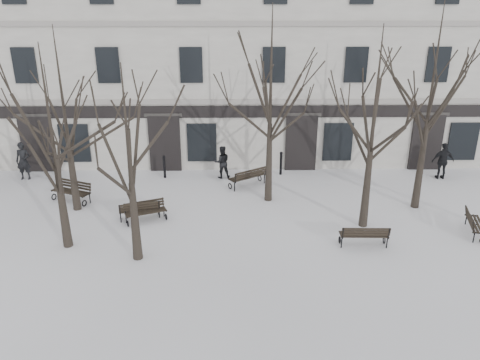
{
  "coord_description": "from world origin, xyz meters",
  "views": [
    {
      "loc": [
        -0.0,
        -15.15,
        8.35
      ],
      "look_at": [
        0.28,
        3.0,
        1.34
      ],
      "focal_mm": 35.0,
      "sensor_mm": 36.0,
      "label": 1
    }
  ],
  "objects_px": {
    "tree_0": "(51,126)",
    "bench_2": "(364,235)",
    "tree_2": "(375,107)",
    "bench_4": "(248,176)",
    "bench_0": "(145,211)",
    "bench_1": "(140,209)",
    "bench_3": "(72,191)",
    "bench_5": "(474,223)",
    "tree_1": "(128,143)"
  },
  "relations": [
    {
      "from": "bench_1",
      "to": "bench_3",
      "type": "relative_size",
      "value": 0.9
    },
    {
      "from": "bench_4",
      "to": "bench_5",
      "type": "distance_m",
      "value": 9.75
    },
    {
      "from": "bench_2",
      "to": "bench_3",
      "type": "distance_m",
      "value": 12.56
    },
    {
      "from": "bench_0",
      "to": "tree_1",
      "type": "bearing_deg",
      "value": -108.33
    },
    {
      "from": "tree_1",
      "to": "bench_5",
      "type": "bearing_deg",
      "value": 7.5
    },
    {
      "from": "tree_2",
      "to": "bench_1",
      "type": "bearing_deg",
      "value": 175.37
    },
    {
      "from": "bench_3",
      "to": "tree_1",
      "type": "bearing_deg",
      "value": -27.61
    },
    {
      "from": "tree_0",
      "to": "tree_1",
      "type": "height_order",
      "value": "tree_0"
    },
    {
      "from": "tree_1",
      "to": "bench_5",
      "type": "relative_size",
      "value": 3.86
    },
    {
      "from": "tree_2",
      "to": "bench_2",
      "type": "bearing_deg",
      "value": -104.23
    },
    {
      "from": "bench_2",
      "to": "tree_2",
      "type": "bearing_deg",
      "value": -102.66
    },
    {
      "from": "tree_1",
      "to": "bench_4",
      "type": "height_order",
      "value": "tree_1"
    },
    {
      "from": "bench_1",
      "to": "bench_5",
      "type": "distance_m",
      "value": 13.0
    },
    {
      "from": "tree_2",
      "to": "bench_0",
      "type": "relative_size",
      "value": 4.46
    },
    {
      "from": "tree_2",
      "to": "bench_2",
      "type": "xyz_separation_m",
      "value": [
        -0.42,
        -1.67,
        -4.29
      ]
    },
    {
      "from": "tree_0",
      "to": "bench_0",
      "type": "distance_m",
      "value": 5.13
    },
    {
      "from": "bench_4",
      "to": "bench_5",
      "type": "bearing_deg",
      "value": 114.84
    },
    {
      "from": "tree_1",
      "to": "tree_0",
      "type": "bearing_deg",
      "value": 161.37
    },
    {
      "from": "bench_0",
      "to": "bench_1",
      "type": "height_order",
      "value": "bench_0"
    },
    {
      "from": "bench_1",
      "to": "bench_5",
      "type": "bearing_deg",
      "value": 158.43
    },
    {
      "from": "bench_0",
      "to": "tree_2",
      "type": "bearing_deg",
      "value": -26.33
    },
    {
      "from": "bench_0",
      "to": "bench_1",
      "type": "relative_size",
      "value": 1.0
    },
    {
      "from": "bench_3",
      "to": "tree_2",
      "type": "bearing_deg",
      "value": 12.96
    },
    {
      "from": "bench_0",
      "to": "bench_2",
      "type": "height_order",
      "value": "bench_2"
    },
    {
      "from": "bench_0",
      "to": "bench_3",
      "type": "bearing_deg",
      "value": 127.38
    },
    {
      "from": "bench_3",
      "to": "bench_5",
      "type": "relative_size",
      "value": 1.11
    },
    {
      "from": "tree_0",
      "to": "bench_2",
      "type": "bearing_deg",
      "value": -1.11
    },
    {
      "from": "tree_2",
      "to": "bench_1",
      "type": "relative_size",
      "value": 4.47
    },
    {
      "from": "bench_1",
      "to": "bench_3",
      "type": "distance_m",
      "value": 3.82
    },
    {
      "from": "bench_0",
      "to": "bench_1",
      "type": "bearing_deg",
      "value": 124.38
    },
    {
      "from": "bench_2",
      "to": "bench_3",
      "type": "height_order",
      "value": "bench_3"
    },
    {
      "from": "bench_0",
      "to": "bench_5",
      "type": "bearing_deg",
      "value": -28.51
    },
    {
      "from": "tree_2",
      "to": "bench_4",
      "type": "distance_m",
      "value": 7.43
    },
    {
      "from": "tree_2",
      "to": "bench_4",
      "type": "relative_size",
      "value": 4.03
    },
    {
      "from": "tree_0",
      "to": "bench_4",
      "type": "distance_m",
      "value": 9.64
    },
    {
      "from": "bench_2",
      "to": "bench_1",
      "type": "bearing_deg",
      "value": -14.18
    },
    {
      "from": "bench_5",
      "to": "bench_2",
      "type": "bearing_deg",
      "value": 117.48
    },
    {
      "from": "bench_4",
      "to": "bench_2",
      "type": "bearing_deg",
      "value": 89.38
    },
    {
      "from": "bench_2",
      "to": "bench_4",
      "type": "height_order",
      "value": "bench_4"
    },
    {
      "from": "tree_0",
      "to": "bench_4",
      "type": "xyz_separation_m",
      "value": [
        6.72,
        5.68,
        -3.95
      ]
    },
    {
      "from": "bench_1",
      "to": "bench_3",
      "type": "xyz_separation_m",
      "value": [
        -3.32,
        1.89,
        0.05
      ]
    },
    {
      "from": "bench_1",
      "to": "tree_0",
      "type": "bearing_deg",
      "value": 29.67
    },
    {
      "from": "bench_1",
      "to": "tree_2",
      "type": "bearing_deg",
      "value": 160.25
    },
    {
      "from": "tree_0",
      "to": "bench_0",
      "type": "relative_size",
      "value": 4.18
    },
    {
      "from": "tree_2",
      "to": "bench_4",
      "type": "height_order",
      "value": "tree_2"
    },
    {
      "from": "tree_1",
      "to": "bench_4",
      "type": "relative_size",
      "value": 3.51
    },
    {
      "from": "bench_0",
      "to": "bench_5",
      "type": "height_order",
      "value": "bench_5"
    },
    {
      "from": "bench_1",
      "to": "bench_5",
      "type": "height_order",
      "value": "bench_5"
    },
    {
      "from": "tree_2",
      "to": "bench_0",
      "type": "xyz_separation_m",
      "value": [
        -8.65,
        0.55,
        -4.31
      ]
    },
    {
      "from": "bench_2",
      "to": "bench_4",
      "type": "relative_size",
      "value": 0.92
    }
  ]
}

